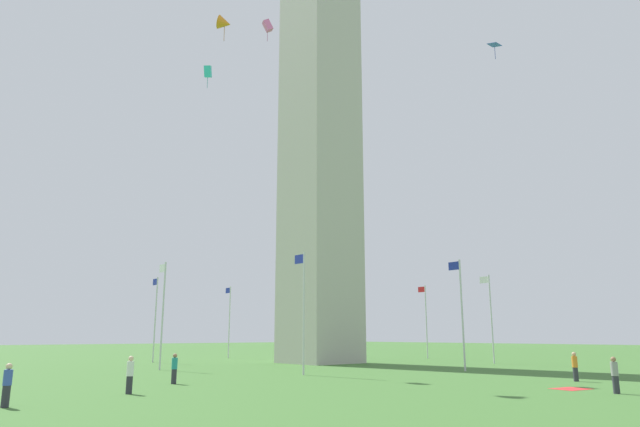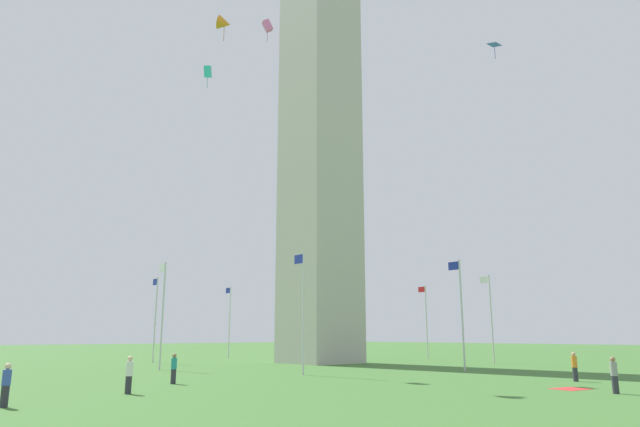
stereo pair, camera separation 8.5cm
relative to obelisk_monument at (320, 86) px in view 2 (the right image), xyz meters
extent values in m
plane|color=#3D6B2D|center=(0.00, 0.00, -29.02)|extent=(260.00, 260.00, 0.00)
cube|color=#B7B2A8|center=(0.00, 0.00, -3.48)|extent=(6.38, 6.38, 51.08)
cylinder|color=silver|center=(16.64, 0.00, -24.79)|extent=(0.14, 0.14, 8.46)
cube|color=#1E2D99|center=(17.19, 0.00, -21.01)|extent=(1.00, 0.03, 0.64)
cylinder|color=silver|center=(11.77, 11.77, -24.79)|extent=(0.14, 0.14, 8.46)
cube|color=#1E2D99|center=(12.32, 11.77, -21.01)|extent=(1.00, 0.03, 0.64)
cylinder|color=silver|center=(0.00, 16.64, -24.79)|extent=(0.14, 0.14, 8.46)
cube|color=white|center=(0.55, 16.64, -21.01)|extent=(1.00, 0.03, 0.64)
cylinder|color=silver|center=(-11.77, 11.77, -24.79)|extent=(0.14, 0.14, 8.46)
cube|color=#1E2D99|center=(-11.22, 11.77, -21.01)|extent=(1.00, 0.03, 0.64)
cylinder|color=silver|center=(-16.64, 0.00, -24.79)|extent=(0.14, 0.14, 8.46)
cube|color=#1E2D99|center=(-16.09, 0.00, -21.01)|extent=(1.00, 0.03, 0.64)
cylinder|color=silver|center=(-11.77, -11.77, -24.79)|extent=(0.14, 0.14, 8.46)
cube|color=white|center=(-11.22, -11.77, -21.01)|extent=(1.00, 0.03, 0.64)
cylinder|color=silver|center=(0.00, -16.64, -24.79)|extent=(0.14, 0.14, 8.46)
cube|color=red|center=(0.55, -16.64, -21.01)|extent=(1.00, 0.03, 0.64)
cylinder|color=silver|center=(11.77, -11.77, -24.79)|extent=(0.14, 0.14, 8.46)
cube|color=#1E2D99|center=(12.32, -11.77, -21.01)|extent=(1.00, 0.03, 0.64)
cylinder|color=#2D2D38|center=(-30.98, 8.71, -28.62)|extent=(0.29, 0.29, 0.80)
cylinder|color=gray|center=(-30.98, 8.71, -27.90)|extent=(0.32, 0.32, 0.64)
sphere|color=#936B4C|center=(-30.98, 8.71, -27.47)|extent=(0.24, 0.24, 0.24)
cylinder|color=#2D2D38|center=(-12.55, 21.78, -28.62)|extent=(0.29, 0.29, 0.80)
cylinder|color=teal|center=(-12.55, 21.78, -27.91)|extent=(0.32, 0.32, 0.61)
sphere|color=#936B4C|center=(-12.55, 21.78, -27.49)|extent=(0.24, 0.24, 0.24)
cylinder|color=#2D2D38|center=(-26.50, 3.13, -28.62)|extent=(0.29, 0.29, 0.80)
cylinder|color=orange|center=(-26.50, 3.13, -27.90)|extent=(0.32, 0.32, 0.64)
sphere|color=tan|center=(-26.50, 3.13, -27.46)|extent=(0.24, 0.24, 0.24)
cylinder|color=#2D2D38|center=(-17.91, 31.39, -28.62)|extent=(0.29, 0.29, 0.80)
cylinder|color=#3851B2|center=(-17.91, 31.39, -27.93)|extent=(0.32, 0.32, 0.58)
sphere|color=beige|center=(-17.91, 31.39, -27.52)|extent=(0.24, 0.24, 0.24)
cylinder|color=#2D2D38|center=(-16.18, 25.87, -28.62)|extent=(0.29, 0.29, 0.80)
cylinder|color=white|center=(-16.18, 25.87, -27.88)|extent=(0.32, 0.32, 0.67)
sphere|color=beige|center=(-16.18, 25.87, -27.43)|extent=(0.24, 0.24, 0.24)
cube|color=pink|center=(-3.16, 9.30, 2.11)|extent=(0.90, 1.14, 1.18)
cylinder|color=#A44A79|center=(-3.16, 9.30, 1.19)|extent=(0.04, 0.04, 1.38)
cone|color=orange|center=(-6.09, 15.65, -1.47)|extent=(1.69, 1.70, 1.35)
cylinder|color=#A75C15|center=(-6.09, 15.65, -2.38)|extent=(0.04, 0.04, 1.36)
cube|color=#33C6D1|center=(0.27, 13.47, -2.64)|extent=(1.09, 1.07, 1.19)
cylinder|color=teal|center=(0.27, 13.47, -3.58)|extent=(0.04, 0.04, 1.40)
cube|color=blue|center=(-18.76, -3.85, -1.58)|extent=(0.97, 1.00, 0.27)
cylinder|color=#233C9D|center=(-18.76, -3.85, -2.35)|extent=(0.04, 0.04, 1.17)
cube|color=red|center=(-28.47, 7.98, -29.01)|extent=(1.68, 2.01, 0.01)
camera|label=1|loc=(-42.40, 36.99, -26.35)|focal=31.49mm
camera|label=2|loc=(-42.45, 36.93, -26.35)|focal=31.49mm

